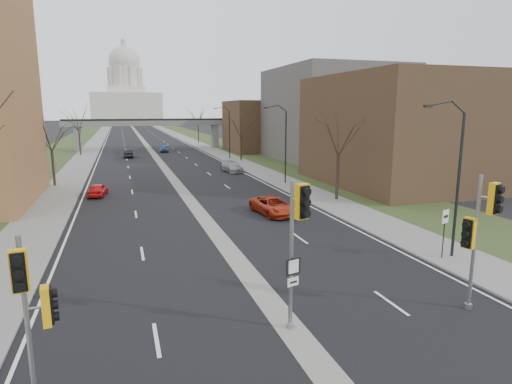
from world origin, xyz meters
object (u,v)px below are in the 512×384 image
signal_pole_left (32,301)px  speed_limit_sign (444,225)px  signal_pole_median (297,230)px  car_left_near (98,190)px  car_right_far (164,149)px  car_right_mid (232,167)px  signal_pole_right (479,225)px  car_left_far (129,153)px  car_right_near (273,206)px

signal_pole_left → speed_limit_sign: (19.33, 6.81, -1.30)m
signal_pole_median → car_left_near: (-8.32, 29.84, -3.38)m
car_right_far → car_right_mid: bearing=-72.8°
car_left_near → car_right_mid: 20.40m
signal_pole_left → car_right_far: 75.38m
car_right_far → car_left_near: bearing=-97.7°
signal_pole_right → car_left_near: 34.58m
signal_pole_median → car_left_far: bearing=78.4°
car_left_near → car_right_near: size_ratio=0.74×
signal_pole_left → signal_pole_median: size_ratio=0.88×
car_left_far → car_right_far: (6.93, 8.11, -0.03)m
signal_pole_right → car_right_far: signal_pole_right is taller
signal_pole_median → car_right_near: 18.83m
signal_pole_right → car_left_far: bearing=81.8°
car_right_near → car_right_far: (-3.27, 54.92, -0.02)m
car_left_far → car_right_near: (10.20, -46.81, -0.01)m
signal_pole_left → car_left_far: bearing=80.2°
signal_pole_left → speed_limit_sign: signal_pole_left is taller
signal_pole_right → car_right_mid: 42.59m
signal_pole_left → speed_limit_sign: bearing=12.8°
signal_pole_left → car_left_far: size_ratio=1.17×
car_right_far → signal_pole_right: bearing=-79.6°
signal_pole_median → car_left_far: 64.77m
signal_pole_left → car_right_near: 24.22m
signal_pole_left → car_left_near: bearing=83.2°
speed_limit_sign → car_right_far: bearing=77.7°
signal_pole_median → signal_pole_right: (7.62, -0.69, -0.27)m
signal_pole_right → car_left_near: bearing=98.6°
car_left_near → car_left_far: 34.86m
speed_limit_sign → car_right_near: (-5.43, 12.85, -1.33)m
signal_pole_left → speed_limit_sign: 20.54m
signal_pole_median → car_right_near: signal_pole_median is taller
signal_pole_left → car_right_mid: (16.64, 43.74, -2.64)m
signal_pole_median → car_left_near: 31.16m
signal_pole_left → speed_limit_sign: size_ratio=1.83×
car_left_near → car_right_near: 18.38m
car_left_far → car_right_far: bearing=-129.0°
signal_pole_left → signal_pole_median: 8.66m
car_left_near → car_right_far: 44.06m
signal_pole_median → speed_limit_sign: bearing=8.2°
signal_pole_median → car_right_far: bearing=72.5°
car_left_far → car_right_near: bearing=103.8°
signal_pole_right → car_left_far: signal_pole_right is taller
signal_pole_median → car_right_mid: size_ratio=1.21×
signal_pole_left → car_left_near: 31.91m
signal_pole_median → car_right_mid: 42.71m
signal_pole_right → speed_limit_sign: 6.69m
speed_limit_sign → car_left_far: speed_limit_sign is taller
signal_pole_left → car_right_mid: signal_pole_left is taller
car_left_near → car_right_near: (13.80, -12.13, 0.06)m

